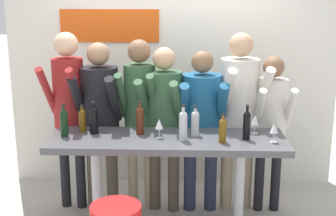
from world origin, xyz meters
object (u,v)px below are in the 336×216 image
object	(u,v)px
wine_bottle_2	(140,119)
wine_bottle_7	(223,129)
wine_bottle_5	(82,119)
wine_glass_1	(159,125)
tasting_table	(168,153)
wine_bottle_4	(94,119)
person_center	(164,112)
person_left	(100,109)
person_center_left	(140,104)
person_far_left	(68,99)
wine_glass_2	(255,121)
wine_bottle_3	(247,124)
wine_bottle_0	(195,122)
person_far_right	(271,117)
wine_glass_0	(274,129)
person_center_right	(201,115)
wine_bottle_6	(64,122)
wine_bottle_1	(183,124)
person_right	(239,103)

from	to	relation	value
wine_bottle_2	wine_bottle_7	bearing A→B (deg)	-16.04
wine_bottle_5	wine_glass_1	size ratio (longest dim) A/B	1.45
tasting_table	wine_bottle_7	world-z (taller)	wine_bottle_7
wine_bottle_4	person_center	bearing A→B (deg)	31.34
person_left	person_center_left	world-z (taller)	person_center_left
person_far_left	wine_glass_2	bearing A→B (deg)	-4.26
wine_bottle_5	person_center_left	bearing A→B (deg)	38.21
person_center	wine_bottle_2	size ratio (longest dim) A/B	5.48
wine_bottle_3	wine_bottle_5	xyz separation A→B (m)	(-1.50, 0.18, -0.02)
tasting_table	person_left	xyz separation A→B (m)	(-0.70, 0.50, 0.28)
tasting_table	wine_bottle_0	bearing A→B (deg)	19.10
person_center	person_far_right	xyz separation A→B (m)	(1.06, 0.03, -0.04)
wine_bottle_0	wine_glass_1	xyz separation A→B (m)	(-0.32, -0.10, -0.00)
wine_bottle_4	wine_glass_0	world-z (taller)	wine_bottle_4
tasting_table	wine_glass_1	size ratio (longest dim) A/B	12.00
person_center_right	wine_bottle_5	distance (m)	1.17
wine_bottle_6	wine_glass_0	xyz separation A→B (m)	(1.86, -0.11, -0.01)
wine_bottle_1	wine_bottle_3	bearing A→B (deg)	4.65
person_left	wine_bottle_2	distance (m)	0.59
person_center_right	wine_glass_2	size ratio (longest dim) A/B	9.38
wine_bottle_3	wine_bottle_5	bearing A→B (deg)	173.20
tasting_table	person_center_right	bearing A→B (deg)	57.49
person_far_left	wine_glass_0	distance (m)	2.03
person_far_right	wine_bottle_3	distance (m)	0.62
tasting_table	wine_bottle_3	size ratio (longest dim) A/B	6.74
wine_bottle_3	wine_bottle_4	xyz separation A→B (m)	(-1.38, 0.12, -0.00)
person_right	person_center_right	bearing A→B (deg)	177.09
wine_bottle_5	wine_glass_2	bearing A→B (deg)	-0.17
person_left	person_center_right	world-z (taller)	person_left
person_left	wine_glass_0	size ratio (longest dim) A/B	9.82
wine_bottle_1	wine_glass_2	distance (m)	0.69
person_far_left	wine_bottle_2	xyz separation A→B (m)	(0.76, -0.41, -0.08)
person_far_left	wine_bottle_3	bearing A→B (deg)	-10.33
tasting_table	wine_bottle_3	distance (m)	0.76
person_left	wine_bottle_6	xyz separation A→B (m)	(-0.24, -0.49, 0.00)
person_far_left	wine_bottle_5	xyz separation A→B (m)	(0.21, -0.36, -0.11)
person_right	wine_bottle_4	world-z (taller)	person_right
person_right	wine_bottle_4	distance (m)	1.45
person_far_left	wine_bottle_7	distance (m)	1.62
person_far_left	wine_bottle_7	bearing A→B (deg)	-15.71
wine_bottle_4	wine_bottle_2	bearing A→B (deg)	-0.43
tasting_table	person_right	world-z (taller)	person_right
person_far_left	wine_bottle_1	size ratio (longest dim) A/B	5.71
person_center	wine_bottle_5	world-z (taller)	person_center
wine_bottle_1	wine_bottle_7	world-z (taller)	wine_bottle_1
wine_bottle_6	wine_bottle_5	bearing A→B (deg)	48.14
wine_bottle_2	wine_bottle_7	xyz separation A→B (m)	(0.74, -0.21, -0.02)
person_center_right	person_right	world-z (taller)	person_right
person_far_left	wine_bottle_4	xyz separation A→B (m)	(0.33, -0.41, -0.08)
wine_bottle_3	person_right	bearing A→B (deg)	90.30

